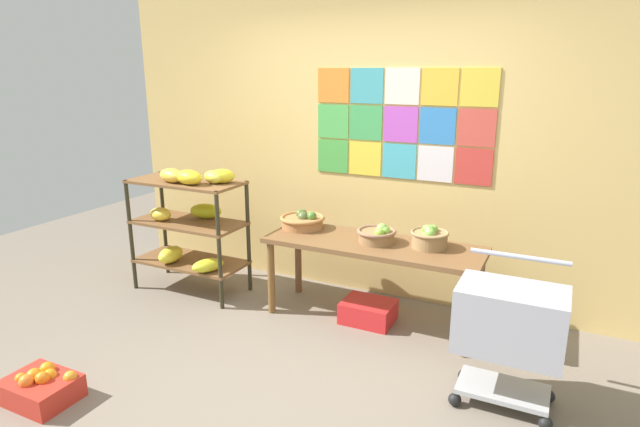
{
  "coord_description": "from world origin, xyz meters",
  "views": [
    {
      "loc": [
        1.59,
        -2.56,
        1.98
      ],
      "look_at": [
        -0.08,
        0.87,
        0.93
      ],
      "focal_mm": 29.31,
      "sensor_mm": 36.0,
      "label": 1
    }
  ],
  "objects_px": {
    "banana_shelf_unit": "(190,217)",
    "orange_crate_foreground": "(41,387)",
    "fruit_basket_back_right": "(303,221)",
    "fruit_basket_back_left": "(378,234)",
    "display_table": "(373,252)",
    "produce_crate_under_table": "(368,311)",
    "shopping_cart": "(510,324)",
    "fruit_basket_left": "(430,237)"
  },
  "relations": [
    {
      "from": "banana_shelf_unit",
      "to": "orange_crate_foreground",
      "type": "xyz_separation_m",
      "value": [
        0.23,
        -1.75,
        -0.62
      ]
    },
    {
      "from": "display_table",
      "to": "orange_crate_foreground",
      "type": "bearing_deg",
      "value": -127.25
    },
    {
      "from": "banana_shelf_unit",
      "to": "produce_crate_under_table",
      "type": "bearing_deg",
      "value": 4.4
    },
    {
      "from": "display_table",
      "to": "fruit_basket_back_left",
      "type": "distance_m",
      "value": 0.15
    },
    {
      "from": "banana_shelf_unit",
      "to": "fruit_basket_back_right",
      "type": "distance_m",
      "value": 1.03
    },
    {
      "from": "orange_crate_foreground",
      "to": "shopping_cart",
      "type": "xyz_separation_m",
      "value": [
        2.57,
        1.21,
        0.45
      ]
    },
    {
      "from": "fruit_basket_back_right",
      "to": "shopping_cart",
      "type": "height_order",
      "value": "shopping_cart"
    },
    {
      "from": "banana_shelf_unit",
      "to": "fruit_basket_back_right",
      "type": "height_order",
      "value": "banana_shelf_unit"
    },
    {
      "from": "banana_shelf_unit",
      "to": "orange_crate_foreground",
      "type": "relative_size",
      "value": 2.73
    },
    {
      "from": "banana_shelf_unit",
      "to": "fruit_basket_left",
      "type": "bearing_deg",
      "value": 6.56
    },
    {
      "from": "banana_shelf_unit",
      "to": "display_table",
      "type": "bearing_deg",
      "value": 5.62
    },
    {
      "from": "banana_shelf_unit",
      "to": "shopping_cart",
      "type": "xyz_separation_m",
      "value": [
        2.8,
        -0.54,
        -0.17
      ]
    },
    {
      "from": "fruit_basket_back_right",
      "to": "produce_crate_under_table",
      "type": "distance_m",
      "value": 0.95
    },
    {
      "from": "fruit_basket_back_right",
      "to": "orange_crate_foreground",
      "type": "bearing_deg",
      "value": -110.6
    },
    {
      "from": "fruit_basket_back_left",
      "to": "fruit_basket_left",
      "type": "xyz_separation_m",
      "value": [
        0.4,
        0.06,
        0.02
      ]
    },
    {
      "from": "fruit_basket_back_left",
      "to": "orange_crate_foreground",
      "type": "height_order",
      "value": "fruit_basket_back_left"
    },
    {
      "from": "display_table",
      "to": "fruit_basket_left",
      "type": "distance_m",
      "value": 0.46
    },
    {
      "from": "banana_shelf_unit",
      "to": "fruit_basket_left",
      "type": "xyz_separation_m",
      "value": [
        2.11,
        0.24,
        0.04
      ]
    },
    {
      "from": "display_table",
      "to": "fruit_basket_left",
      "type": "bearing_deg",
      "value": 10.24
    },
    {
      "from": "banana_shelf_unit",
      "to": "fruit_basket_back_left",
      "type": "bearing_deg",
      "value": 6.02
    },
    {
      "from": "fruit_basket_back_left",
      "to": "fruit_basket_back_right",
      "type": "bearing_deg",
      "value": 171.81
    },
    {
      "from": "fruit_basket_back_left",
      "to": "fruit_basket_back_right",
      "type": "relative_size",
      "value": 0.81
    },
    {
      "from": "fruit_basket_back_left",
      "to": "display_table",
      "type": "bearing_deg",
      "value": -153.58
    },
    {
      "from": "banana_shelf_unit",
      "to": "fruit_basket_back_right",
      "type": "relative_size",
      "value": 3.01
    },
    {
      "from": "display_table",
      "to": "fruit_basket_back_right",
      "type": "height_order",
      "value": "fruit_basket_back_right"
    },
    {
      "from": "display_table",
      "to": "fruit_basket_back_left",
      "type": "bearing_deg",
      "value": 26.42
    },
    {
      "from": "display_table",
      "to": "orange_crate_foreground",
      "type": "height_order",
      "value": "display_table"
    },
    {
      "from": "fruit_basket_back_right",
      "to": "orange_crate_foreground",
      "type": "xyz_separation_m",
      "value": [
        -0.76,
        -2.03,
        -0.64
      ]
    },
    {
      "from": "display_table",
      "to": "shopping_cart",
      "type": "relative_size",
      "value": 1.92
    },
    {
      "from": "display_table",
      "to": "fruit_basket_back_right",
      "type": "bearing_deg",
      "value": 170.25
    },
    {
      "from": "banana_shelf_unit",
      "to": "fruit_basket_back_left",
      "type": "height_order",
      "value": "banana_shelf_unit"
    },
    {
      "from": "display_table",
      "to": "produce_crate_under_table",
      "type": "bearing_deg",
      "value": -108.54
    },
    {
      "from": "fruit_basket_back_right",
      "to": "shopping_cart",
      "type": "relative_size",
      "value": 0.43
    },
    {
      "from": "produce_crate_under_table",
      "to": "shopping_cart",
      "type": "bearing_deg",
      "value": -30.44
    },
    {
      "from": "banana_shelf_unit",
      "to": "fruit_basket_back_left",
      "type": "xyz_separation_m",
      "value": [
        1.71,
        0.18,
        0.03
      ]
    },
    {
      "from": "fruit_basket_back_left",
      "to": "orange_crate_foreground",
      "type": "relative_size",
      "value": 0.73
    },
    {
      "from": "produce_crate_under_table",
      "to": "shopping_cart",
      "type": "xyz_separation_m",
      "value": [
        1.13,
        -0.66,
        0.45
      ]
    },
    {
      "from": "banana_shelf_unit",
      "to": "produce_crate_under_table",
      "type": "height_order",
      "value": "banana_shelf_unit"
    },
    {
      "from": "banana_shelf_unit",
      "to": "shopping_cart",
      "type": "height_order",
      "value": "banana_shelf_unit"
    },
    {
      "from": "fruit_basket_left",
      "to": "fruit_basket_back_right",
      "type": "bearing_deg",
      "value": 177.87
    },
    {
      "from": "banana_shelf_unit",
      "to": "fruit_basket_back_left",
      "type": "relative_size",
      "value": 3.73
    },
    {
      "from": "banana_shelf_unit",
      "to": "fruit_basket_back_right",
      "type": "xyz_separation_m",
      "value": [
        0.99,
        0.28,
        0.02
      ]
    }
  ]
}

